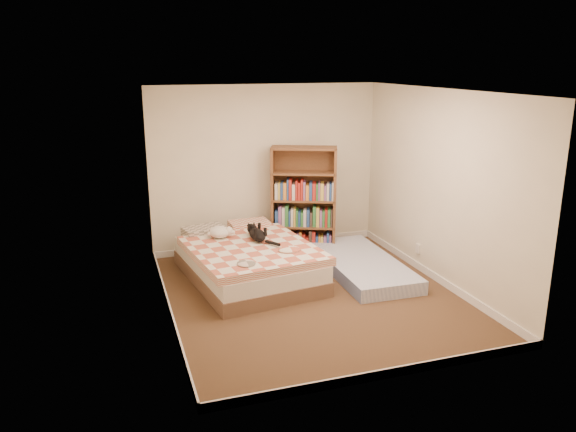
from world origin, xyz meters
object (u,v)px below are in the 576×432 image
object	(u,v)px
white_dog	(220,232)
floor_mattress	(361,265)
bed	(247,260)
bookshelf	(303,214)
black_cat	(257,234)

from	to	relation	value
white_dog	floor_mattress	bearing A→B (deg)	-41.24
bed	floor_mattress	world-z (taller)	bed
bookshelf	black_cat	world-z (taller)	bookshelf
white_dog	bookshelf	bearing A→B (deg)	-3.69
bookshelf	floor_mattress	distance (m)	1.28
floor_mattress	bookshelf	bearing A→B (deg)	114.68
floor_mattress	white_dog	world-z (taller)	white_dog
floor_mattress	bed	bearing A→B (deg)	171.56
bed	bookshelf	xyz separation A→B (m)	(1.08, 0.82, 0.33)
black_cat	bed	bearing A→B (deg)	-150.73
bed	white_dog	xyz separation A→B (m)	(-0.29, 0.33, 0.32)
bookshelf	white_dog	size ratio (longest dim) A/B	4.06
bed	black_cat	world-z (taller)	black_cat
bed	floor_mattress	size ratio (longest dim) A/B	1.11
bed	floor_mattress	bearing A→B (deg)	-17.41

